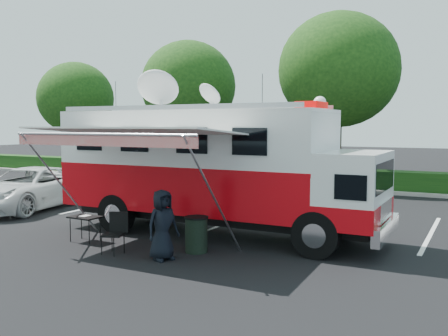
# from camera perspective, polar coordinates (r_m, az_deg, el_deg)

# --- Properties ---
(ground_plane) EXTENTS (120.00, 120.00, 0.00)m
(ground_plane) POSITION_cam_1_polar(r_m,az_deg,el_deg) (14.57, -0.93, -7.62)
(ground_plane) COLOR black
(ground_plane) RESTS_ON ground
(back_border) EXTENTS (60.00, 6.14, 8.87)m
(back_border) POSITION_cam_1_polar(r_m,az_deg,el_deg) (26.06, 15.32, 8.83)
(back_border) COLOR #9E998E
(back_border) RESTS_ON ground_plane
(stall_lines) EXTENTS (24.12, 5.50, 0.01)m
(stall_lines) POSITION_cam_1_polar(r_m,az_deg,el_deg) (17.41, 2.40, -5.52)
(stall_lines) COLOR silver
(stall_lines) RESTS_ON ground_plane
(command_truck) EXTENTS (9.55, 2.63, 4.59)m
(command_truck) POSITION_cam_1_polar(r_m,az_deg,el_deg) (14.31, -1.23, 0.11)
(command_truck) COLOR black
(command_truck) RESTS_ON ground_plane
(awning) EXTENTS (5.21, 2.69, 3.15)m
(awning) POSITION_cam_1_polar(r_m,az_deg,el_deg) (12.47, -10.83, 3.86)
(awning) COLOR silver
(awning) RESTS_ON ground_plane
(white_suv) EXTENTS (3.46, 5.97, 1.56)m
(white_suv) POSITION_cam_1_polar(r_m,az_deg,el_deg) (20.27, -21.33, -4.38)
(white_suv) COLOR silver
(white_suv) RESTS_ON ground_plane
(person) EXTENTS (0.80, 0.96, 1.67)m
(person) POSITION_cam_1_polar(r_m,az_deg,el_deg) (12.04, -7.00, -10.36)
(person) COLOR black
(person) RESTS_ON ground_plane
(folding_table) EXTENTS (0.84, 0.61, 0.70)m
(folding_table) POSITION_cam_1_polar(r_m,az_deg,el_deg) (14.12, -15.61, -5.52)
(folding_table) COLOR black
(folding_table) RESTS_ON ground_plane
(folding_chair) EXTENTS (0.62, 0.66, 1.02)m
(folding_chair) POSITION_cam_1_polar(r_m,az_deg,el_deg) (12.71, -12.26, -6.83)
(folding_chair) COLOR black
(folding_chair) RESTS_ON ground_plane
(trash_bin) EXTENTS (0.60, 0.60, 0.90)m
(trash_bin) POSITION_cam_1_polar(r_m,az_deg,el_deg) (12.55, -3.18, -7.57)
(trash_bin) COLOR black
(trash_bin) RESTS_ON ground_plane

